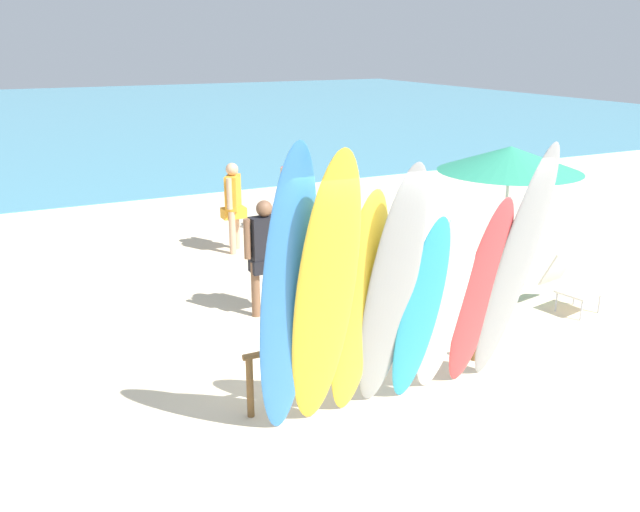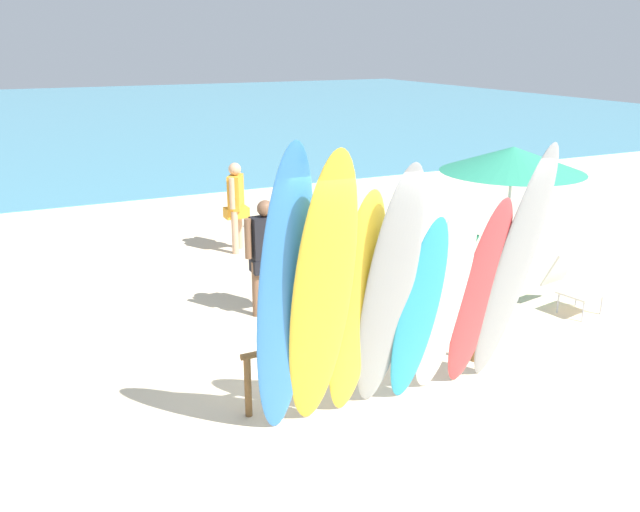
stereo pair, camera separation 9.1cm
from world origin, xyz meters
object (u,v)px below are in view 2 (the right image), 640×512
surfboard_yellow_1 (321,300)px  beach_chair_red (466,262)px  beachgoer_photographing (266,250)px  surfboard_teal_4 (418,313)px  beachgoer_near_rack (295,188)px  surfboard_yellow_2 (356,309)px  surfboard_red_6 (478,296)px  beachgoer_by_water (236,201)px  surfboard_grey_3 (388,295)px  beach_chair_blue (570,280)px  surfboard_rack (371,341)px  beach_umbrella (513,159)px  surfboard_blue_0 (284,300)px  surfboard_grey_7 (513,270)px  surfboard_white_5 (444,297)px

surfboard_yellow_1 → beach_chair_red: 4.53m
beach_chair_red → beachgoer_photographing: bearing=169.3°
surfboard_teal_4 → beachgoer_near_rack: size_ratio=1.42×
surfboard_yellow_1 → surfboard_yellow_2: (0.42, 0.15, -0.21)m
surfboard_yellow_2 → surfboard_teal_4: bearing=-7.0°
surfboard_red_6 → beachgoer_by_water: bearing=94.9°
surfboard_grey_3 → beach_chair_blue: surfboard_grey_3 is taller
surfboard_rack → surfboard_yellow_2: size_ratio=1.19×
surfboard_grey_3 → beach_umbrella: surfboard_grey_3 is taller
surfboard_red_6 → beach_umbrella: size_ratio=1.03×
surfboard_yellow_2 → beach_chair_blue: 4.21m
beachgoer_photographing → beachgoer_near_rack: (1.93, 3.50, -0.05)m
beach_chair_red → surfboard_blue_0: bearing=-150.0°
surfboard_grey_3 → surfboard_grey_7: surfboard_grey_7 is taller
surfboard_yellow_1 → surfboard_teal_4: (1.08, 0.11, -0.36)m
surfboard_blue_0 → surfboard_white_5: surfboard_blue_0 is taller
surfboard_blue_0 → beach_umbrella: (4.82, 2.75, 0.42)m
surfboard_blue_0 → beach_umbrella: 5.56m
surfboard_yellow_1 → surfboard_yellow_2: size_ratio=1.20×
surfboard_red_6 → beach_chair_blue: 2.95m
surfboard_blue_0 → beach_chair_blue: size_ratio=3.51×
surfboard_teal_4 → beach_umbrella: bearing=36.7°
surfboard_yellow_1 → surfboard_red_6: size_ratio=1.29×
surfboard_grey_7 → beachgoer_photographing: surfboard_grey_7 is taller
surfboard_grey_7 → beach_chair_blue: surfboard_grey_7 is taller
surfboard_grey_3 → beach_umbrella: 4.77m
surfboard_grey_3 → surfboard_white_5: 0.71m
beach_chair_blue → beachgoer_by_water: bearing=114.9°
beach_chair_red → surfboard_grey_3: bearing=-141.2°
surfboard_yellow_2 → surfboard_white_5: (0.96, -0.03, -0.04)m
surfboard_grey_3 → surfboard_teal_4: bearing=14.0°
surfboard_teal_4 → beach_chair_red: bearing=43.0°
surfboard_rack → surfboard_blue_0: bearing=-154.2°
surfboard_blue_0 → beachgoer_by_water: (1.49, 5.74, -0.51)m
beachgoer_by_water → surfboard_yellow_1: bearing=-159.2°
surfboard_rack → surfboard_grey_3: bearing=-107.9°
surfboard_red_6 → surfboard_grey_3: bearing=-177.5°
surfboard_yellow_2 → beachgoer_by_water: 5.75m
surfboard_yellow_2 → beach_chair_red: surfboard_yellow_2 is taller
beach_umbrella → beachgoer_near_rack: bearing=118.0°
surfboard_grey_3 → surfboard_white_5: size_ratio=1.16×
beachgoer_near_rack → surfboard_grey_7: bearing=63.2°
beachgoer_by_water → beachgoer_near_rack: size_ratio=1.04×
surfboard_yellow_1 → beach_chair_red: (3.58, 2.60, -0.96)m
beachgoer_near_rack → beach_umbrella: size_ratio=0.69×
beachgoer_photographing → beach_umbrella: 3.98m
surfboard_grey_7 → beach_umbrella: bearing=47.8°
surfboard_blue_0 → surfboard_yellow_1: size_ratio=1.00×
surfboard_white_5 → surfboard_grey_7: surfboard_grey_7 is taller
surfboard_rack → surfboard_blue_0: (-1.21, -0.58, 0.87)m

